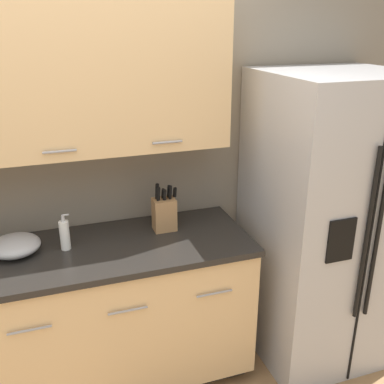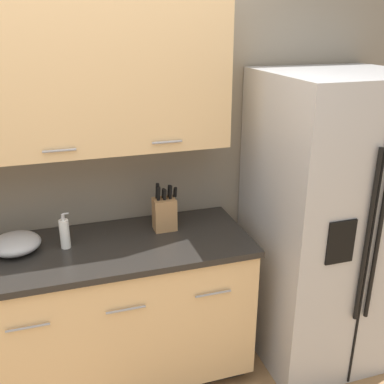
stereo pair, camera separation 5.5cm
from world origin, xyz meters
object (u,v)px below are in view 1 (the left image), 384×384
at_px(soap_dispenser, 65,235).
at_px(mixing_bowl, 15,246).
at_px(knife_block, 164,213).
at_px(refrigerator, 324,221).

relative_size(soap_dispenser, mixing_bowl, 0.77).
bearing_deg(soap_dispenser, knife_block, 6.12).
xyz_separation_m(soap_dispenser, mixing_bowl, (-0.25, 0.03, -0.04)).
bearing_deg(knife_block, refrigerator, -10.56).
bearing_deg(knife_block, mixing_bowl, -177.90).
height_order(refrigerator, knife_block, refrigerator).
bearing_deg(soap_dispenser, refrigerator, -4.49).
relative_size(refrigerator, mixing_bowl, 6.91).
relative_size(knife_block, mixing_bowl, 1.10).
bearing_deg(soap_dispenser, mixing_bowl, 173.12).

